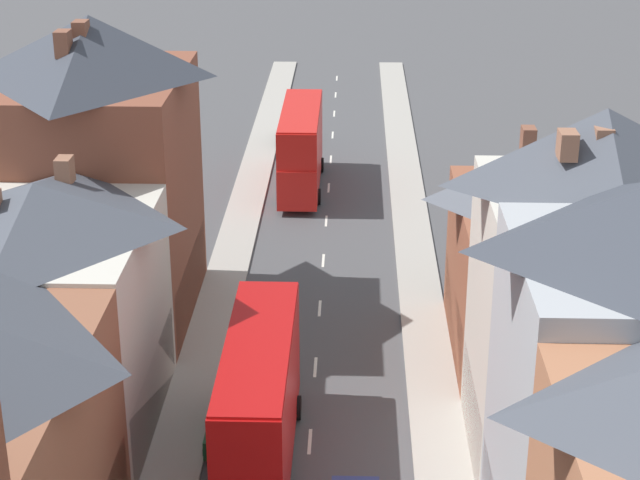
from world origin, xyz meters
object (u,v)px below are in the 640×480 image
double_decker_bus_lead (301,147)px  double_decker_bus_mid_street (259,400)px  car_parked_left_a (231,419)px  car_parked_right_a (290,132)px

double_decker_bus_lead → double_decker_bus_mid_street: bearing=-90.0°
double_decker_bus_mid_street → car_parked_left_a: size_ratio=2.43×
car_parked_left_a → car_parked_right_a: bearing=90.0°
car_parked_left_a → car_parked_right_a: (0.00, 39.71, -0.01)m
double_decker_bus_lead → car_parked_right_a: (-1.29, 10.01, -1.97)m
double_decker_bus_mid_street → car_parked_right_a: size_ratio=2.79×
double_decker_bus_mid_street → car_parked_left_a: (-1.29, 1.85, -1.97)m
car_parked_left_a → double_decker_bus_mid_street: bearing=-55.0°
double_decker_bus_lead → car_parked_left_a: (-1.29, -29.70, -1.97)m
double_decker_bus_lead → car_parked_right_a: double_decker_bus_lead is taller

